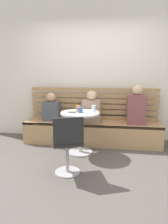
{
  "coord_description": "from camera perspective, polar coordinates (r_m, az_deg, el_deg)",
  "views": [
    {
      "loc": [
        0.45,
        -2.71,
        1.42
      ],
      "look_at": [
        -0.07,
        0.66,
        0.75
      ],
      "focal_mm": 32.51,
      "sensor_mm": 36.0,
      "label": 1
    }
  ],
  "objects": [
    {
      "name": "ground",
      "position": [
        3.1,
        -0.59,
        -16.21
      ],
      "size": [
        8.0,
        8.0,
        0.0
      ],
      "primitive_type": "plane",
      "color": "#514C47"
    },
    {
      "name": "back_wall",
      "position": [
        4.38,
        2.92,
        11.5
      ],
      "size": [
        5.2,
        0.1,
        2.9
      ],
      "primitive_type": "cube",
      "color": "white",
      "rests_on": "ground"
    },
    {
      "name": "booth_bench",
      "position": [
        4.12,
        2.12,
        -5.82
      ],
      "size": [
        2.7,
        0.52,
        0.44
      ],
      "color": "tan",
      "rests_on": "ground"
    },
    {
      "name": "booth_backrest",
      "position": [
        4.23,
        2.55,
        2.37
      ],
      "size": [
        2.65,
        0.04,
        0.67
      ],
      "color": "#A68157",
      "rests_on": "booth_bench"
    },
    {
      "name": "cafe_table",
      "position": [
        3.56,
        -1.08,
        -3.58
      ],
      "size": [
        0.68,
        0.68,
        0.74
      ],
      "color": "#ADADB2",
      "rests_on": "ground"
    },
    {
      "name": "white_chair",
      "position": [
        2.82,
        -4.63,
        -8.75
      ],
      "size": [
        0.52,
        0.52,
        0.85
      ],
      "color": "#ADADB2",
      "rests_on": "ground"
    },
    {
      "name": "person_adult",
      "position": [
        3.98,
        14.56,
        1.42
      ],
      "size": [
        0.34,
        0.22,
        0.75
      ],
      "color": "brown",
      "rests_on": "booth_bench"
    },
    {
      "name": "person_child_left",
      "position": [
        4.21,
        -9.16,
        1.0
      ],
      "size": [
        0.34,
        0.22,
        0.57
      ],
      "color": "#4C515B",
      "rests_on": "booth_bench"
    },
    {
      "name": "person_child_middle",
      "position": [
        3.96,
        2.17,
        0.92
      ],
      "size": [
        0.34,
        0.22,
        0.63
      ],
      "color": "#9E7F6B",
      "rests_on": "booth_bench"
    },
    {
      "name": "cup_glass_tall",
      "position": [
        3.52,
        2.76,
        0.94
      ],
      "size": [
        0.07,
        0.07,
        0.12
      ],
      "primitive_type": "cylinder",
      "color": "silver",
      "rests_on": "cafe_table"
    },
    {
      "name": "cup_tumbler_orange",
      "position": [
        3.57,
        -1.69,
        0.93
      ],
      "size": [
        0.07,
        0.07,
        0.1
      ],
      "primitive_type": "cylinder",
      "color": "orange",
      "rests_on": "cafe_table"
    },
    {
      "name": "cup_mug_blue",
      "position": [
        3.46,
        -1.09,
        0.59
      ],
      "size": [
        0.08,
        0.08,
        0.09
      ],
      "primitive_type": "cylinder",
      "color": "#3D5B9E",
      "rests_on": "cafe_table"
    },
    {
      "name": "phone_on_table",
      "position": [
        3.5,
        -3.3,
        -0.03
      ],
      "size": [
        0.15,
        0.09,
        0.01
      ],
      "primitive_type": "cube",
      "rotation": [
        0.0,
        0.0,
        1.72
      ],
      "color": "black",
      "rests_on": "cafe_table"
    }
  ]
}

